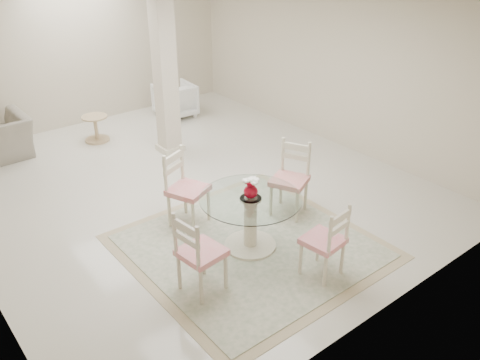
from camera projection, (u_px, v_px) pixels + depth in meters
ground at (188, 187)px, 7.64m from camera, size 7.00×7.00×0.00m
room_shell at (181, 65)px, 6.77m from camera, size 6.02×7.02×2.71m
column at (165, 74)px, 8.18m from camera, size 0.30×0.30×2.70m
area_rug at (250, 246)px, 6.26m from camera, size 2.80×2.80×0.02m
dining_table at (250, 222)px, 6.09m from camera, size 1.21×1.21×0.70m
red_vase at (251, 188)px, 5.87m from camera, size 0.20×0.19×0.26m
dining_chair_east at (291, 173)px, 6.74m from camera, size 0.60×0.60×1.12m
dining_chair_north at (183, 183)px, 6.48m from camera, size 0.59×0.59×1.12m
dining_chair_west at (196, 249)px, 5.25m from camera, size 0.48×0.48×1.08m
dining_chair_south at (329, 237)px, 5.50m from camera, size 0.46×0.46×1.02m
armchair_white at (175, 100)px, 10.15m from camera, size 0.77×0.79×0.67m
side_table at (96, 129)px, 9.08m from camera, size 0.45×0.45×0.47m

